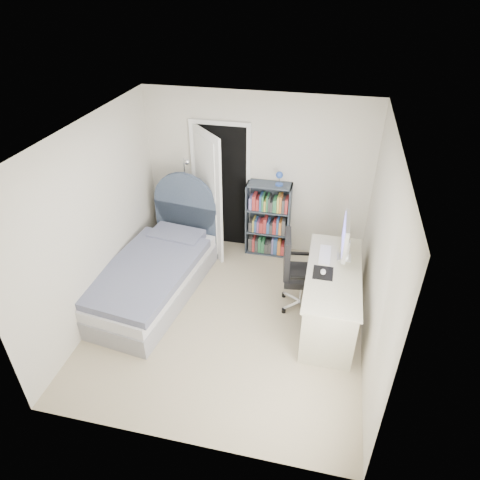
% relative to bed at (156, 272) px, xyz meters
% --- Properties ---
extents(room_shell, '(3.50, 3.70, 2.60)m').
position_rel_bed_xyz_m(room_shell, '(1.14, -0.35, 0.94)').
color(room_shell, tan).
rests_on(room_shell, ground).
extents(door, '(0.92, 0.62, 2.06)m').
position_rel_bed_xyz_m(door, '(0.51, 1.24, 0.72)').
color(door, black).
rests_on(door, ground).
extents(bed, '(1.33, 2.37, 1.39)m').
position_rel_bed_xyz_m(bed, '(0.00, 0.00, 0.00)').
color(bed, gray).
rests_on(bed, ground).
extents(nightstand, '(0.39, 0.39, 0.58)m').
position_rel_bed_xyz_m(nightstand, '(-0.06, 1.15, 0.07)').
color(nightstand, tan).
rests_on(nightstand, ground).
extents(floor_lamp, '(0.22, 0.22, 1.55)m').
position_rel_bed_xyz_m(floor_lamp, '(0.11, 1.19, 0.32)').
color(floor_lamp, silver).
rests_on(floor_lamp, ground).
extents(bookcase, '(0.67, 0.29, 1.43)m').
position_rel_bed_xyz_m(bookcase, '(1.37, 1.31, 0.24)').
color(bookcase, '#39424E').
rests_on(bookcase, ground).
extents(desk, '(0.66, 1.64, 1.35)m').
position_rel_bed_xyz_m(desk, '(2.41, -0.10, 0.12)').
color(desk, beige).
rests_on(desk, ground).
extents(office_chair, '(0.59, 0.61, 1.12)m').
position_rel_bed_xyz_m(office_chair, '(1.94, 0.10, 0.30)').
color(office_chair, silver).
rests_on(office_chair, ground).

